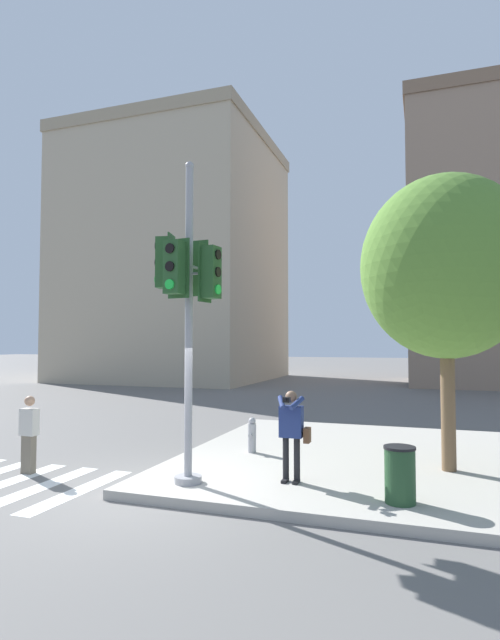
{
  "coord_description": "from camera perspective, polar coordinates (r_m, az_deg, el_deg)",
  "views": [
    {
      "loc": [
        4.51,
        -7.57,
        2.6
      ],
      "look_at": [
        1.59,
        0.87,
        3.0
      ],
      "focal_mm": 28.0,
      "sensor_mm": 36.0,
      "label": 1
    }
  ],
  "objects": [
    {
      "name": "person_photographer",
      "position": [
        8.95,
        4.82,
        -12.18
      ],
      "size": [
        0.58,
        0.54,
        1.58
      ],
      "color": "black",
      "rests_on": "sidewalk_corner"
    },
    {
      "name": "street_tree",
      "position": [
        10.39,
        21.45,
        5.63
      ],
      "size": [
        3.23,
        3.23,
        5.67
      ],
      "color": "brown",
      "rests_on": "sidewalk_corner"
    },
    {
      "name": "ground_plane",
      "position": [
        9.19,
        -11.87,
        -18.93
      ],
      "size": [
        160.0,
        160.0,
        0.0
      ],
      "primitive_type": "plane",
      "color": "slate"
    },
    {
      "name": "fire_hydrant",
      "position": [
        11.31,
        0.24,
        -13.02
      ],
      "size": [
        0.18,
        0.24,
        0.77
      ],
      "color": "#99999E",
      "rests_on": "sidewalk_corner"
    },
    {
      "name": "sidewalk_corner",
      "position": [
        11.4,
        14.02,
        -15.23
      ],
      "size": [
        8.0,
        8.0,
        0.17
      ],
      "color": "#ADA89E",
      "rests_on": "ground_plane"
    },
    {
      "name": "pedestrian_distant",
      "position": [
        11.06,
        -23.94,
        -11.66
      ],
      "size": [
        0.34,
        0.2,
        1.53
      ],
      "color": "#6B6051",
      "rests_on": "ground_plane"
    },
    {
      "name": "traffic_signal_pole",
      "position": [
        8.83,
        -7.09,
        3.22
      ],
      "size": [
        1.22,
        1.22,
        5.65
      ],
      "color": "#939399",
      "rests_on": "sidewalk_corner"
    },
    {
      "name": "building_left",
      "position": [
        36.64,
        -8.31,
        6.84
      ],
      "size": [
        13.39,
        12.9,
        17.12
      ],
      "color": "tan",
      "rests_on": "ground_plane"
    },
    {
      "name": "trash_bin",
      "position": [
        8.22,
        16.76,
        -16.55
      ],
      "size": [
        0.48,
        0.48,
        0.85
      ],
      "color": "#234728",
      "rests_on": "sidewalk_corner"
    }
  ]
}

